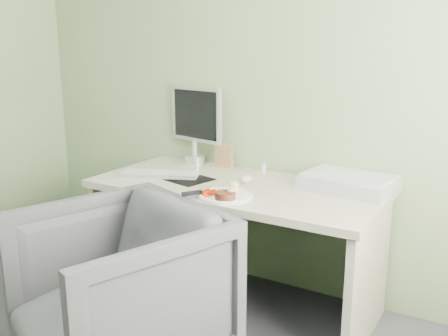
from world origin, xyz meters
The scene contains 15 objects.
wall_back centered at (0.00, 2.00, 1.35)m, with size 3.50×3.50×0.00m, color gray.
desk centered at (0.00, 1.62, 0.55)m, with size 1.60×0.75×0.73m.
plate centered at (0.08, 1.39, 0.74)m, with size 0.27×0.27×0.01m, color white.
steak centered at (0.11, 1.32, 0.76)m, with size 0.10×0.10×0.03m, color black.
potato_pile centered at (0.10, 1.41, 0.77)m, with size 0.11×0.08×0.06m, color #A4834F.
carrot_heap centered at (0.02, 1.33, 0.77)m, with size 0.06×0.05×0.04m, color red.
steak_knife centered at (-0.03, 1.32, 0.76)m, with size 0.18×0.24×0.02m.
mousepad centered at (-0.29, 1.57, 0.73)m, with size 0.25×0.22×0.00m, color black.
keyboard centered at (-0.47, 1.54, 0.75)m, with size 0.45×0.13×0.02m, color white.
computer_mouse centered at (0.03, 1.69, 0.75)m, with size 0.06×0.11×0.04m, color white.
photo_frame centered at (-0.25, 1.92, 0.81)m, with size 0.12×0.01×0.15m, color #9D6749.
eyedrop_bottle centered at (0.03, 1.92, 0.76)m, with size 0.03×0.03×0.08m.
scanner centered at (0.57, 1.84, 0.77)m, with size 0.47×0.31×0.07m, color #B2B5B9.
monitor centered at (-0.47, 1.94, 1.01)m, with size 0.41×0.14×0.49m.
desk_chair centered at (-0.18, 0.86, 0.38)m, with size 0.82×0.85×0.77m, color #37373C.
Camera 1 is at (1.30, -0.70, 1.49)m, focal length 40.00 mm.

